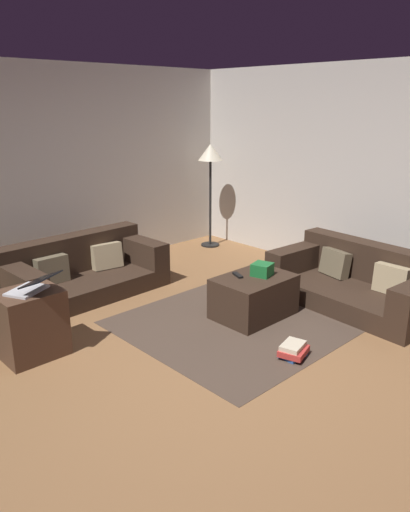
{
  "coord_description": "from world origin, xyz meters",
  "views": [
    {
      "loc": [
        -2.45,
        -2.62,
        2.14
      ],
      "look_at": [
        0.58,
        0.56,
        0.75
      ],
      "focal_mm": 34.44,
      "sensor_mm": 36.0,
      "label": 1
    }
  ],
  "objects_px": {
    "gift_box": "(262,269)",
    "tv_remote": "(238,275)",
    "book_stack": "(293,350)",
    "corner_lamp": "(210,160)",
    "couch_right": "(358,282)",
    "ottoman": "(254,297)",
    "side_table": "(31,324)",
    "couch_left": "(82,272)",
    "laptop": "(32,286)"
  },
  "relations": [
    {
      "from": "gift_box",
      "to": "tv_remote",
      "type": "distance_m",
      "value": 0.26
    },
    {
      "from": "gift_box",
      "to": "book_stack",
      "type": "bearing_deg",
      "value": -122.21
    },
    {
      "from": "tv_remote",
      "to": "corner_lamp",
      "type": "distance_m",
      "value": 2.75
    },
    {
      "from": "couch_right",
      "to": "ottoman",
      "type": "height_order",
      "value": "couch_right"
    },
    {
      "from": "side_table",
      "to": "corner_lamp",
      "type": "height_order",
      "value": "corner_lamp"
    },
    {
      "from": "gift_box",
      "to": "ottoman",
      "type": "bearing_deg",
      "value": 166.9
    },
    {
      "from": "tv_remote",
      "to": "book_stack",
      "type": "bearing_deg",
      "value": -85.71
    },
    {
      "from": "tv_remote",
      "to": "side_table",
      "type": "bearing_deg",
      "value": -176.8
    },
    {
      "from": "couch_left",
      "to": "book_stack",
      "type": "height_order",
      "value": "couch_left"
    },
    {
      "from": "couch_left",
      "to": "gift_box",
      "type": "relative_size",
      "value": 9.74
    },
    {
      "from": "gift_box",
      "to": "tv_remote",
      "type": "xyz_separation_m",
      "value": [
        -0.2,
        0.16,
        -0.05
      ]
    },
    {
      "from": "tv_remote",
      "to": "book_stack",
      "type": "distance_m",
      "value": 1.07
    },
    {
      "from": "couch_right",
      "to": "book_stack",
      "type": "xyz_separation_m",
      "value": [
        -1.5,
        -0.25,
        -0.18
      ]
    },
    {
      "from": "side_table",
      "to": "laptop",
      "type": "bearing_deg",
      "value": -63.72
    },
    {
      "from": "laptop",
      "to": "gift_box",
      "type": "bearing_deg",
      "value": -19.88
    },
    {
      "from": "laptop",
      "to": "corner_lamp",
      "type": "distance_m",
      "value": 3.84
    },
    {
      "from": "corner_lamp",
      "to": "laptop",
      "type": "bearing_deg",
      "value": -157.41
    },
    {
      "from": "ottoman",
      "to": "tv_remote",
      "type": "height_order",
      "value": "tv_remote"
    },
    {
      "from": "gift_box",
      "to": "book_stack",
      "type": "height_order",
      "value": "gift_box"
    },
    {
      "from": "book_stack",
      "to": "corner_lamp",
      "type": "bearing_deg",
      "value": 57.7
    },
    {
      "from": "ottoman",
      "to": "side_table",
      "type": "relative_size",
      "value": 1.34
    },
    {
      "from": "couch_right",
      "to": "tv_remote",
      "type": "relative_size",
      "value": 11.47
    },
    {
      "from": "side_table",
      "to": "book_stack",
      "type": "height_order",
      "value": "side_table"
    },
    {
      "from": "couch_left",
      "to": "side_table",
      "type": "distance_m",
      "value": 1.48
    },
    {
      "from": "ottoman",
      "to": "book_stack",
      "type": "xyz_separation_m",
      "value": [
        -0.41,
        -0.81,
        -0.15
      ]
    },
    {
      "from": "tv_remote",
      "to": "ottoman",
      "type": "bearing_deg",
      "value": -30.69
    },
    {
      "from": "couch_left",
      "to": "book_stack",
      "type": "relative_size",
      "value": 5.92
    },
    {
      "from": "tv_remote",
      "to": "side_table",
      "type": "xyz_separation_m",
      "value": [
        -1.93,
        0.65,
        -0.14
      ]
    },
    {
      "from": "couch_left",
      "to": "laptop",
      "type": "relative_size",
      "value": 3.75
    },
    {
      "from": "couch_left",
      "to": "ottoman",
      "type": "height_order",
      "value": "couch_left"
    },
    {
      "from": "gift_box",
      "to": "laptop",
      "type": "relative_size",
      "value": 0.39
    },
    {
      "from": "laptop",
      "to": "corner_lamp",
      "type": "bearing_deg",
      "value": 22.59
    },
    {
      "from": "gift_box",
      "to": "side_table",
      "type": "height_order",
      "value": "side_table"
    },
    {
      "from": "book_stack",
      "to": "laptop",
      "type": "bearing_deg",
      "value": 135.83
    },
    {
      "from": "gift_box",
      "to": "side_table",
      "type": "relative_size",
      "value": 0.31
    },
    {
      "from": "couch_right",
      "to": "corner_lamp",
      "type": "height_order",
      "value": "corner_lamp"
    },
    {
      "from": "book_stack",
      "to": "tv_remote",
      "type": "bearing_deg",
      "value": 72.34
    },
    {
      "from": "couch_right",
      "to": "gift_box",
      "type": "height_order",
      "value": "couch_right"
    },
    {
      "from": "laptop",
      "to": "couch_left",
      "type": "bearing_deg",
      "value": 45.32
    },
    {
      "from": "ottoman",
      "to": "tv_remote",
      "type": "distance_m",
      "value": 0.28
    },
    {
      "from": "side_table",
      "to": "couch_left",
      "type": "bearing_deg",
      "value": 43.15
    },
    {
      "from": "corner_lamp",
      "to": "couch_left",
      "type": "bearing_deg",
      "value": -170.96
    },
    {
      "from": "couch_right",
      "to": "corner_lamp",
      "type": "bearing_deg",
      "value": -4.26
    },
    {
      "from": "couch_right",
      "to": "gift_box",
      "type": "bearing_deg",
      "value": 65.67
    },
    {
      "from": "couch_left",
      "to": "gift_box",
      "type": "xyz_separation_m",
      "value": [
        1.04,
        -1.82,
        0.24
      ]
    },
    {
      "from": "couch_left",
      "to": "tv_remote",
      "type": "relative_size",
      "value": 11.42
    },
    {
      "from": "tv_remote",
      "to": "corner_lamp",
      "type": "height_order",
      "value": "corner_lamp"
    },
    {
      "from": "couch_right",
      "to": "laptop",
      "type": "distance_m",
      "value": 3.38
    },
    {
      "from": "tv_remote",
      "to": "side_table",
      "type": "relative_size",
      "value": 0.27
    },
    {
      "from": "laptop",
      "to": "book_stack",
      "type": "xyz_separation_m",
      "value": [
        1.6,
        -1.55,
        -0.59
      ]
    }
  ]
}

